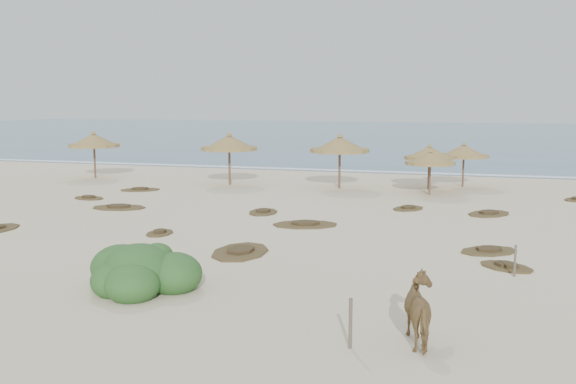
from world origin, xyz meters
name	(u,v)px	position (x,y,z in m)	size (l,w,h in m)	color
ground	(263,260)	(0.00, 0.00, 0.00)	(160.00, 160.00, 0.00)	beige
ocean	(431,135)	(0.00, 75.00, 0.00)	(200.00, 100.00, 0.01)	#2D5F88
foam_line	(381,172)	(0.00, 26.00, 0.00)	(70.00, 0.60, 0.01)	white
palapa_0	(94,141)	(-17.35, 17.25, 2.39)	(4.18, 4.18, 3.09)	brown
palapa_1	(229,143)	(-7.71, 16.58, 2.47)	(3.79, 3.79, 3.18)	brown
palapa_2	(340,145)	(-1.11, 16.95, 2.47)	(4.34, 4.34, 3.18)	brown
palapa_3	(430,159)	(4.04, 15.87, 1.93)	(2.94, 2.94, 2.48)	brown
palapa_4	(429,153)	(3.83, 17.98, 2.03)	(3.69, 3.69, 2.62)	brown
palapa_5	(464,152)	(5.68, 19.59, 2.05)	(3.39, 3.39, 2.64)	brown
horse	(424,311)	(5.48, -5.78, 0.71)	(0.77, 1.68, 1.42)	olive
fence_post_near	(350,323)	(4.06, -6.45, 0.53)	(0.08, 0.08, 1.06)	brown
fence_post_far	(515,261)	(7.59, 0.20, 0.47)	(0.07, 0.07, 0.94)	brown
bush	(140,272)	(-2.12, -4.01, 0.48)	(3.25, 2.86, 1.45)	#325E28
scrub_1	(119,207)	(-9.63, 7.32, 0.05)	(2.78, 2.03, 0.16)	brown
scrub_2	(160,233)	(-5.04, 2.62, 0.05)	(1.06, 1.52, 0.16)	brown
scrub_3	(305,224)	(-0.16, 5.80, 0.05)	(3.08, 2.51, 0.16)	brown
scrub_4	(489,250)	(6.92, 3.13, 0.05)	(2.45, 2.30, 0.16)	brown
scrub_6	(140,189)	(-11.65, 12.90, 0.05)	(2.59, 2.26, 0.16)	brown
scrub_7	(408,208)	(3.44, 10.88, 0.05)	(1.89, 2.14, 0.16)	brown
scrub_8	(89,198)	(-12.65, 9.43, 0.05)	(2.05, 1.64, 0.16)	brown
scrub_9	(240,251)	(-1.03, 0.66, 0.05)	(1.92, 2.84, 0.16)	brown
scrub_11	(149,280)	(-2.25, -3.31, 0.05)	(2.50, 2.65, 0.16)	brown
scrub_12	(506,266)	(7.40, 1.15, 0.05)	(2.04, 1.89, 0.16)	brown
scrub_13	(263,212)	(-2.73, 8.05, 0.05)	(1.46, 2.07, 0.16)	brown
scrub_14	(489,213)	(7.02, 10.50, 0.05)	(2.52, 2.70, 0.16)	brown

